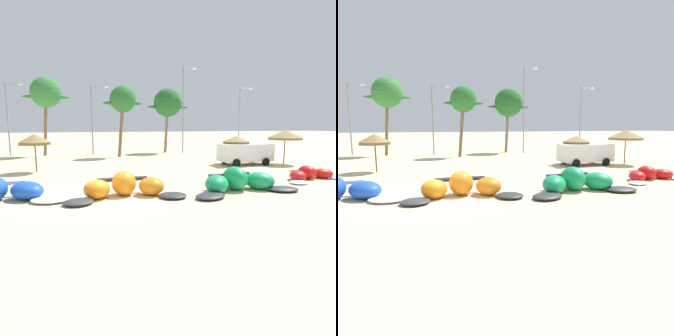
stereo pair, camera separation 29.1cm
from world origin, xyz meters
The scene contains 15 objects.
ground_plane centered at (0.00, 0.00, 0.00)m, with size 260.00×260.00×0.00m, color beige.
kite_left_of_center centered at (1.21, -0.23, 0.47)m, with size 6.13×2.75×1.24m.
kite_center centered at (7.27, -0.71, 0.49)m, with size 6.38×3.19×1.28m.
kite_right_of_center centered at (13.51, 0.97, 0.34)m, with size 5.15×2.69×0.88m.
beach_umbrella_near_van centered at (-4.12, 9.14, 2.47)m, with size 2.33×2.33×2.88m.
beach_umbrella_middle centered at (12.84, 9.53, 2.18)m, with size 2.53×2.53×2.53m.
beach_umbrella_near_palms centered at (16.88, 7.94, 2.65)m, with size 3.12×3.12×3.10m.
parked_van centered at (13.08, 8.50, 1.09)m, with size 4.65×2.35×1.84m.
palm_left_of_gap centered at (-4.46, 21.94, 7.09)m, with size 5.15×3.43×8.89m.
palm_center_left centered at (3.73, 18.29, 6.20)m, with size 4.32×2.88×7.76m.
palm_center_right centered at (9.91, 21.92, 6.25)m, with size 5.35×3.56×8.10m.
lamppost_west centered at (-8.63, 23.16, 4.66)m, with size 1.97×0.24×8.22m.
lamppost_west_center centered at (0.66, 20.74, 4.57)m, with size 2.15×0.24×8.00m.
lamppost_east_center centered at (11.69, 20.72, 5.83)m, with size 1.78×0.24×10.57m.
lamppost_east centered at (20.26, 21.74, 4.86)m, with size 2.03×0.24×8.59m.
Camera 1 is at (-0.73, -14.44, 3.55)m, focal length 31.20 mm.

